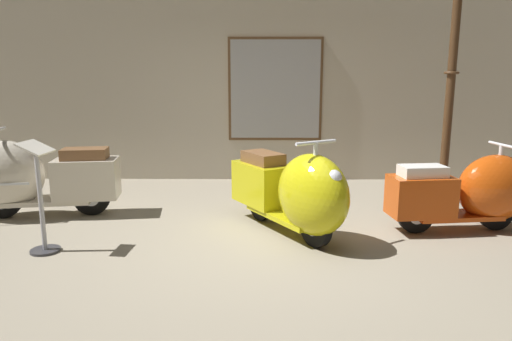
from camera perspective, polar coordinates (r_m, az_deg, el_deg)
name	(u,v)px	position (r m, az deg, el deg)	size (l,w,h in m)	color
ground_plane	(257,249)	(4.58, 0.07, -9.67)	(60.00, 60.00, 0.00)	gray
showroom_back_wall	(259,64)	(7.48, 0.31, 12.98)	(18.00, 0.24, 3.68)	#BCB29E
scooter_0	(30,177)	(6.08, -26.00, -0.74)	(1.79, 0.73, 1.06)	black
scooter_1	(296,192)	(4.81, 4.89, -2.67)	(1.33, 1.72, 1.05)	black
scooter_2	(472,192)	(5.50, 25.02, -2.38)	(1.61, 0.63, 0.96)	black
lamppost	(453,54)	(6.55, 23.06, 13.06)	(0.32, 0.32, 3.24)	#472D19
info_stanchion	(41,207)	(4.83, -24.87, -4.08)	(0.28, 0.33, 1.07)	#333338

